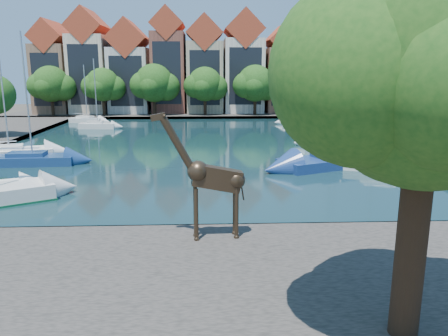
% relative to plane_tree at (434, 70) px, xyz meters
% --- Properties ---
extents(ground, '(160.00, 160.00, 0.00)m').
position_rel_plane_tree_xyz_m(ground, '(-7.62, 9.01, -7.67)').
color(ground, '#38332B').
rests_on(ground, ground).
extents(water_basin, '(38.00, 50.00, 0.08)m').
position_rel_plane_tree_xyz_m(water_basin, '(-7.62, 33.01, -7.63)').
color(water_basin, black).
rests_on(water_basin, ground).
extents(near_quay, '(50.00, 14.00, 0.50)m').
position_rel_plane_tree_xyz_m(near_quay, '(-7.62, 2.01, -7.42)').
color(near_quay, '#45413C').
rests_on(near_quay, ground).
extents(far_quay, '(60.00, 16.00, 0.50)m').
position_rel_plane_tree_xyz_m(far_quay, '(-7.62, 65.01, -7.42)').
color(far_quay, '#45413C').
rests_on(far_quay, ground).
extents(right_quay, '(14.00, 52.00, 0.50)m').
position_rel_plane_tree_xyz_m(right_quay, '(17.38, 33.01, -7.42)').
color(right_quay, '#45413C').
rests_on(right_quay, ground).
extents(plane_tree, '(8.32, 6.40, 10.62)m').
position_rel_plane_tree_xyz_m(plane_tree, '(0.00, 0.00, 0.00)').
color(plane_tree, '#332114').
rests_on(plane_tree, near_quay).
extents(townhouse_west_end, '(5.44, 9.18, 14.93)m').
position_rel_plane_tree_xyz_m(townhouse_west_end, '(-30.62, 64.99, -0.31)').
color(townhouse_west_end, '#805E46').
rests_on(townhouse_west_end, far_quay).
extents(townhouse_west_mid, '(5.94, 9.18, 16.79)m').
position_rel_plane_tree_xyz_m(townhouse_west_mid, '(-24.62, 64.99, 0.56)').
color(townhouse_west_mid, beige).
rests_on(townhouse_west_mid, far_quay).
extents(townhouse_west_inner, '(6.43, 9.18, 15.15)m').
position_rel_plane_tree_xyz_m(townhouse_west_inner, '(-18.12, 64.99, -0.32)').
color(townhouse_west_inner, beige).
rests_on(townhouse_west_inner, far_quay).
extents(townhouse_center, '(5.44, 9.18, 16.93)m').
position_rel_plane_tree_xyz_m(townhouse_center, '(-11.62, 64.99, 0.69)').
color(townhouse_center, brown).
rests_on(townhouse_center, far_quay).
extents(townhouse_east_inner, '(5.94, 9.18, 15.79)m').
position_rel_plane_tree_xyz_m(townhouse_east_inner, '(-5.62, 64.99, 0.06)').
color(townhouse_east_inner, tan).
rests_on(townhouse_east_inner, far_quay).
extents(townhouse_east_mid, '(6.43, 9.18, 16.65)m').
position_rel_plane_tree_xyz_m(townhouse_east_mid, '(0.88, 64.99, 0.43)').
color(townhouse_east_mid, beige).
rests_on(townhouse_east_mid, far_quay).
extents(townhouse_east_end, '(5.44, 9.18, 14.43)m').
position_rel_plane_tree_xyz_m(townhouse_east_end, '(7.38, 64.99, -0.56)').
color(townhouse_east_end, '#8B5942').
rests_on(townhouse_east_end, far_quay).
extents(far_tree_far_west, '(7.28, 5.60, 7.68)m').
position_rel_plane_tree_xyz_m(far_tree_far_west, '(-29.51, 59.50, -2.49)').
color(far_tree_far_west, '#332114').
rests_on(far_tree_far_west, far_quay).
extents(far_tree_west, '(6.76, 5.20, 7.36)m').
position_rel_plane_tree_xyz_m(far_tree_west, '(-21.52, 59.50, -2.60)').
color(far_tree_west, '#332114').
rests_on(far_tree_west, far_quay).
extents(far_tree_mid_west, '(7.80, 6.00, 8.00)m').
position_rel_plane_tree_xyz_m(far_tree_mid_west, '(-13.51, 59.50, -2.38)').
color(far_tree_mid_west, '#332114').
rests_on(far_tree_mid_west, far_quay).
extents(far_tree_mid_east, '(7.02, 5.40, 7.52)m').
position_rel_plane_tree_xyz_m(far_tree_mid_east, '(-5.52, 59.50, -2.54)').
color(far_tree_mid_east, '#332114').
rests_on(far_tree_mid_east, far_quay).
extents(far_tree_east, '(7.54, 5.80, 7.84)m').
position_rel_plane_tree_xyz_m(far_tree_east, '(2.49, 59.50, -2.43)').
color(far_tree_east, '#332114').
rests_on(far_tree_east, far_quay).
extents(far_tree_far_east, '(6.76, 5.20, 7.36)m').
position_rel_plane_tree_xyz_m(far_tree_far_east, '(10.48, 59.50, -2.60)').
color(far_tree_far_east, '#332114').
rests_on(far_tree_far_east, far_quay).
extents(giraffe_statue, '(3.84, 0.83, 5.47)m').
position_rel_plane_tree_xyz_m(giraffe_statue, '(-5.39, 7.31, -4.48)').
color(giraffe_statue, '#312518').
rests_on(giraffe_statue, near_quay).
extents(sailboat_left_b, '(6.70, 2.71, 10.43)m').
position_rel_plane_tree_xyz_m(sailboat_left_b, '(-19.62, 24.68, -7.03)').
color(sailboat_left_b, navy).
rests_on(sailboat_left_b, water_basin).
extents(sailboat_left_c, '(7.50, 4.62, 12.77)m').
position_rel_plane_tree_xyz_m(sailboat_left_c, '(-22.62, 27.34, -6.96)').
color(sailboat_left_c, white).
rests_on(sailboat_left_c, water_basin).
extents(sailboat_left_d, '(4.70, 1.88, 8.85)m').
position_rel_plane_tree_xyz_m(sailboat_left_d, '(-19.62, 46.59, -7.03)').
color(sailboat_left_d, silver).
rests_on(sailboat_left_d, water_basin).
extents(sailboat_left_e, '(5.37, 3.35, 8.15)m').
position_rel_plane_tree_xyz_m(sailboat_left_e, '(-22.62, 53.01, -7.07)').
color(sailboat_left_e, silver).
rests_on(sailboat_left_e, water_basin).
extents(sailboat_right_a, '(5.98, 3.76, 8.31)m').
position_rel_plane_tree_xyz_m(sailboat_right_a, '(7.34, 21.73, -7.09)').
color(sailboat_right_a, silver).
rests_on(sailboat_right_a, water_basin).
extents(sailboat_right_b, '(9.01, 6.07, 11.05)m').
position_rel_plane_tree_xyz_m(sailboat_right_b, '(4.38, 22.92, -7.02)').
color(sailboat_right_b, navy).
rests_on(sailboat_right_b, water_basin).
extents(sailboat_right_c, '(6.34, 4.12, 9.89)m').
position_rel_plane_tree_xyz_m(sailboat_right_c, '(7.38, 31.32, -7.01)').
color(sailboat_right_c, white).
rests_on(sailboat_right_c, water_basin).
extents(sailboat_right_d, '(4.81, 2.43, 8.71)m').
position_rel_plane_tree_xyz_m(sailboat_right_d, '(7.38, 50.79, -7.05)').
color(sailboat_right_d, silver).
rests_on(sailboat_right_d, water_basin).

